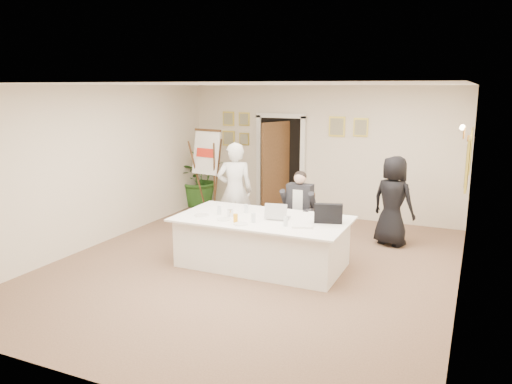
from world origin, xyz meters
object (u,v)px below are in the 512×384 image
at_px(laptop_bag, 328,213).
at_px(paper_stack, 302,226).
at_px(potted_palm, 201,178).
at_px(laptop, 279,210).
at_px(conference_table, 262,241).
at_px(standing_man, 235,191).
at_px(oj_glass, 236,218).
at_px(flip_chart, 210,177).
at_px(standing_woman, 393,201).
at_px(steel_jug, 230,213).
at_px(seated_man, 299,210).

relative_size(laptop_bag, paper_stack, 1.40).
bearing_deg(potted_palm, laptop, -43.84).
bearing_deg(laptop, paper_stack, -41.15).
xyz_separation_m(conference_table, standing_man, (-1.06, 1.16, 0.50)).
relative_size(paper_stack, oj_glass, 2.30).
distance_m(conference_table, paper_stack, 0.87).
distance_m(flip_chart, laptop, 3.38).
xyz_separation_m(standing_woman, potted_palm, (-4.60, 1.20, -0.12)).
xyz_separation_m(oj_glass, steel_jug, (-0.23, 0.27, -0.01)).
height_order(seated_man, laptop_bag, seated_man).
distance_m(seated_man, flip_chart, 2.81).
xyz_separation_m(standing_man, paper_stack, (1.79, -1.39, -0.10)).
bearing_deg(flip_chart, potted_palm, 130.98).
height_order(laptop_bag, paper_stack, laptop_bag).
distance_m(potted_palm, oj_glass, 4.42).
bearing_deg(standing_man, standing_woman, 167.38).
distance_m(conference_table, steel_jug, 0.67).
bearing_deg(potted_palm, flip_chart, -49.02).
height_order(laptop, laptop_bag, laptop_bag).
xyz_separation_m(laptop_bag, steel_jug, (-1.51, -0.26, -0.09)).
xyz_separation_m(standing_man, oj_glass, (0.80, -1.57, -0.05)).
relative_size(standing_woman, steel_jug, 14.52).
distance_m(flip_chart, potted_palm, 1.03).
bearing_deg(steel_jug, laptop, 15.71).
height_order(laptop_bag, oj_glass, laptop_bag).
xyz_separation_m(seated_man, laptop, (0.01, -0.98, 0.23)).
bearing_deg(potted_palm, conference_table, -46.83).
bearing_deg(flip_chart, standing_woman, -6.27).
bearing_deg(steel_jug, standing_man, 113.63).
bearing_deg(seated_man, potted_palm, 147.59).
distance_m(flip_chart, standing_man, 1.68).
relative_size(potted_palm, laptop, 3.73).
height_order(seated_man, steel_jug, seated_man).
bearing_deg(laptop_bag, steel_jug, 174.08).
xyz_separation_m(flip_chart, steel_jug, (1.77, -2.48, -0.03)).
height_order(standing_man, laptop_bag, standing_man).
xyz_separation_m(standing_woman, oj_glass, (-1.94, -2.32, 0.04)).
bearing_deg(seated_man, conference_table, -101.66).
distance_m(standing_man, potted_palm, 2.71).
xyz_separation_m(conference_table, laptop_bag, (1.02, 0.13, 0.53)).
relative_size(flip_chart, steel_jug, 16.87).
height_order(flip_chart, paper_stack, flip_chart).
height_order(standing_woman, laptop_bag, standing_woman).
distance_m(conference_table, oj_glass, 0.66).
bearing_deg(conference_table, standing_man, 132.23).
bearing_deg(potted_palm, laptop_bag, -37.17).
height_order(conference_table, paper_stack, paper_stack).
bearing_deg(flip_chart, conference_table, -46.14).
bearing_deg(steel_jug, potted_palm, 126.85).
height_order(potted_palm, oj_glass, potted_palm).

